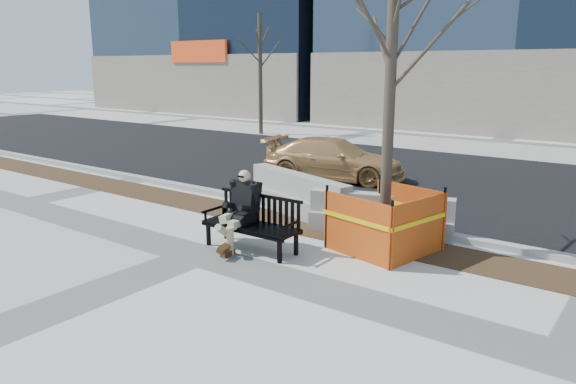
% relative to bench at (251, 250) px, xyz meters
% --- Properties ---
extents(ground, '(120.00, 120.00, 0.00)m').
position_rel_bench_xyz_m(ground, '(-0.61, -0.77, 0.00)').
color(ground, beige).
rests_on(ground, ground).
extents(mulch_strip, '(40.00, 1.20, 0.02)m').
position_rel_bench_xyz_m(mulch_strip, '(-0.61, 1.83, 0.00)').
color(mulch_strip, '#47301C').
rests_on(mulch_strip, ground).
extents(asphalt_street, '(60.00, 10.40, 0.01)m').
position_rel_bench_xyz_m(asphalt_street, '(-0.61, 8.03, 0.00)').
color(asphalt_street, black).
rests_on(asphalt_street, ground).
extents(curb, '(60.00, 0.25, 0.12)m').
position_rel_bench_xyz_m(curb, '(-0.61, 2.78, 0.06)').
color(curb, '#9E9B93').
rests_on(curb, ground).
extents(bench, '(1.92, 0.72, 1.02)m').
position_rel_bench_xyz_m(bench, '(0.00, 0.00, 0.00)').
color(bench, black).
rests_on(bench, ground).
extents(seated_man, '(0.64, 1.05, 1.45)m').
position_rel_bench_xyz_m(seated_man, '(-0.26, 0.05, 0.00)').
color(seated_man, black).
rests_on(seated_man, ground).
extents(tree_fence, '(2.86, 2.86, 5.97)m').
position_rel_bench_xyz_m(tree_fence, '(1.94, 1.49, 0.00)').
color(tree_fence, orange).
rests_on(tree_fence, ground).
extents(sedan, '(4.44, 2.51, 1.22)m').
position_rel_bench_xyz_m(sedan, '(-2.15, 6.34, 0.00)').
color(sedan, tan).
rests_on(sedan, ground).
extents(jersey_barrier_left, '(3.32, 1.64, 0.94)m').
position_rel_bench_xyz_m(jersey_barrier_left, '(-0.75, 2.55, 0.00)').
color(jersey_barrier_left, gray).
rests_on(jersey_barrier_left, ground).
extents(jersey_barrier_right, '(2.91, 1.40, 0.82)m').
position_rel_bench_xyz_m(jersey_barrier_right, '(1.43, 2.34, 0.00)').
color(jersey_barrier_right, '#9C9A92').
rests_on(jersey_barrier_right, ground).
extents(far_tree_left, '(2.72, 2.72, 6.18)m').
position_rel_bench_xyz_m(far_tree_left, '(-10.86, 13.58, 0.00)').
color(far_tree_left, '#4B4130').
rests_on(far_tree_left, ground).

